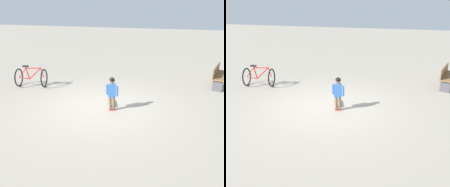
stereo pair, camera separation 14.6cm
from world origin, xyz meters
TOP-DOWN VIEW (x-y plane):
  - ground_plane at (0.00, 0.00)m, footprint 50.00×50.00m
  - child_person at (0.13, 0.42)m, footprint 0.23×0.40m
  - skateboard at (-0.32, 0.28)m, footprint 0.59×0.37m
  - bicycle_mid at (-1.26, -3.22)m, footprint 0.89×1.18m
  - street_bench at (-3.23, 3.88)m, footprint 1.66×0.83m

SIDE VIEW (x-z plane):
  - ground_plane at x=0.00m, z-range 0.00..0.00m
  - skateboard at x=-0.32m, z-range 0.02..0.10m
  - bicycle_mid at x=-1.26m, z-range -0.04..0.80m
  - street_bench at x=-3.23m, z-range 0.02..0.82m
  - child_person at x=0.13m, z-range 0.13..1.19m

